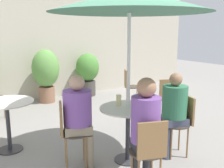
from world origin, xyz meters
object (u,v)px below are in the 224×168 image
Objects in this scene: seated_person_1 at (145,124)px; bistro_chair_4 at (166,96)px; cafe_table_far at (7,112)px; seated_person_0 at (79,113)px; bistro_chair_3 at (129,84)px; potted_plant_2 at (88,71)px; umbrella at (129,1)px; bistro_chair_1 at (149,149)px; bistro_chair_2 at (182,119)px; beer_glass_1 at (139,102)px; beer_glass_0 at (119,100)px; seated_person_2 at (173,107)px; potted_plant_1 at (46,72)px; bistro_chair_0 at (68,128)px; cafe_table_near at (128,119)px.

bistro_chair_4 is at bearing -120.11° from seated_person_1.
cafe_table_far is 0.63× the size of seated_person_0.
seated_person_0 is 0.95× the size of seated_person_1.
potted_plant_2 is at bearing 43.70° from bistro_chair_3.
seated_person_0 is at bearing 160.46° from umbrella.
bistro_chair_1 is at bearing -109.08° from potted_plant_2.
bistro_chair_2 and bistro_chair_3 have the same top height.
beer_glass_1 reaches higher than bistro_chair_2.
beer_glass_0 is at bearing -97.61° from bistro_chair_2.
seated_person_2 is at bearing -36.30° from cafe_table_far.
potted_plant_1 is 1.19m from potted_plant_2.
seated_person_0 reaches higher than potted_plant_2.
bistro_chair_0 is at bearing 38.17° from bistro_chair_4.
bistro_chair_3 is (2.89, 0.95, -0.07)m from cafe_table_far.
bistro_chair_0 is at bearing 160.46° from umbrella.
cafe_table_near is at bearing -108.98° from potted_plant_2.
potted_plant_1 is at bearing 78.27° from bistro_chair_3.
bistro_chair_0 is 1.00× the size of bistro_chair_1.
bistro_chair_0 is at bearing -45.00° from bistro_chair_1.
bistro_chair_4 is at bearing 29.36° from umbrella.
bistro_chair_2 and bistro_chair_4 have the same top height.
beer_glass_0 is 1.29m from umbrella.
seated_person_2 is at bearing -28.55° from beer_glass_0.
seated_person_1 is 4.14m from potted_plant_1.
bistro_chair_4 is at bearing -53.94° from seated_person_0.
cafe_table_near is 0.88× the size of bistro_chair_3.
bistro_chair_4 is 0.71× the size of seated_person_0.
bistro_chair_3 reaches higher than cafe_table_far.
bistro_chair_1 is 1.12m from bistro_chair_2.
beer_glass_0 reaches higher than bistro_chair_4.
bistro_chair_0 is 2.99m from bistro_chair_3.
bistro_chair_1 reaches higher than cafe_table_near.
bistro_chair_1 is 0.72× the size of seated_person_2.
bistro_chair_4 reaches higher than cafe_table_near.
bistro_chair_4 is 0.72× the size of seated_person_2.
beer_glass_0 is (0.21, 0.89, 0.30)m from bistro_chair_1.
seated_person_0 is 0.93× the size of potted_plant_1.
bistro_chair_3 is 0.38× the size of umbrella.
bistro_chair_2 is 1.77m from umbrella.
bistro_chair_0 is at bearing 170.19° from beer_glass_0.
seated_person_2 is at bearing -129.48° from bistro_chair_1.
bistro_chair_4 is at bearing 159.66° from seated_person_2.
potted_plant_1 is 0.58× the size of umbrella.
potted_plant_2 is at bearing 3.58° from potted_plant_1.
seated_person_1 is 1.50m from umbrella.
bistro_chair_0 is at bearing -103.88° from potted_plant_1.
seated_person_0 is 8.03× the size of beer_glass_0.
beer_glass_1 is at bearing -55.93° from umbrella.
beer_glass_1 is at bearing -107.15° from potted_plant_2.
beer_glass_1 is 0.08× the size of umbrella.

